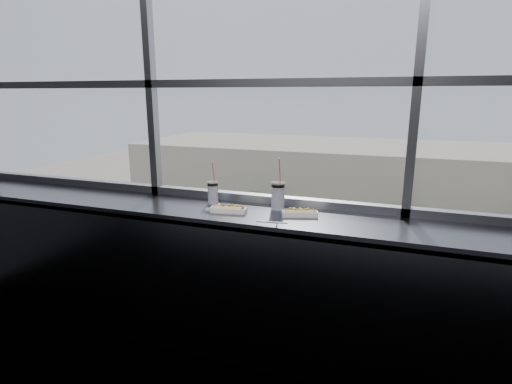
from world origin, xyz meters
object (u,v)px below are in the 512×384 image
(car_near_b, at_px, (251,310))
(wrapper, at_px, (211,209))
(car_far_a, at_px, (228,250))
(car_far_b, at_px, (397,272))
(pedestrian_a, at_px, (296,244))
(pedestrian_b, at_px, (387,253))
(soda_cup_right, at_px, (278,194))
(car_near_a, at_px, (123,287))
(tree_center, at_px, (405,226))
(car_near_c, at_px, (350,329))
(tree_left, at_px, (255,210))
(pedestrian_c, at_px, (442,252))
(hotdog_tray_right, at_px, (300,213))
(loose_straw, at_px, (272,222))
(hotdog_tray_left, at_px, (229,209))
(soda_cup_left, at_px, (213,191))

(car_near_b, bearing_deg, wrapper, -155.81)
(car_far_a, xyz_separation_m, car_near_b, (4.90, -8.00, 0.12))
(car_far_b, bearing_deg, pedestrian_a, 67.11)
(pedestrian_b, bearing_deg, soda_cup_right, -91.44)
(car_near_a, relative_size, tree_center, 1.32)
(soda_cup_right, height_order, tree_center, soda_cup_right)
(car_near_c, xyz_separation_m, pedestrian_a, (-5.61, 11.07, -0.10))
(tree_center, bearing_deg, car_near_c, -102.05)
(tree_left, bearing_deg, pedestrian_c, 3.57)
(wrapper, height_order, tree_left, wrapper)
(soda_cup_right, distance_m, pedestrian_b, 29.63)
(car_near_c, height_order, tree_center, tree_center)
(car_near_b, bearing_deg, hotdog_tray_right, -153.76)
(car_near_b, bearing_deg, loose_straw, -154.43)
(wrapper, xyz_separation_m, tree_left, (-9.86, 28.35, -8.80))
(pedestrian_a, bearing_deg, pedestrian_b, 2.00)
(pedestrian_c, bearing_deg, pedestrian_b, 22.13)
(hotdog_tray_left, height_order, car_near_a, hotdog_tray_left)
(tree_center, bearing_deg, hotdog_tray_left, -94.21)
(soda_cup_right, xyz_separation_m, loose_straw, (0.05, -0.31, -0.11))
(hotdog_tray_left, height_order, soda_cup_right, soda_cup_right)
(wrapper, distance_m, tree_left, 31.28)
(soda_cup_right, relative_size, car_near_b, 0.06)
(soda_cup_right, xyz_separation_m, wrapper, (-0.44, -0.21, -0.10))
(car_near_c, relative_size, car_far_b, 0.96)
(soda_cup_left, xyz_separation_m, car_near_a, (-14.35, 16.16, -11.09))
(car_near_a, bearing_deg, soda_cup_right, -137.57)
(hotdog_tray_right, bearing_deg, car_far_b, 70.17)
(soda_cup_left, bearing_deg, tree_left, 109.15)
(car_far_b, bearing_deg, hotdog_tray_right, 175.50)
(car_far_a, distance_m, pedestrian_a, 5.62)
(soda_cup_left, relative_size, car_near_a, 0.05)
(pedestrian_a, xyz_separation_m, pedestrian_b, (7.08, 0.25, 0.10))
(car_near_a, height_order, tree_center, tree_center)
(tree_left, bearing_deg, hotdog_tray_right, -69.64)
(loose_straw, relative_size, pedestrian_a, 0.11)
(loose_straw, distance_m, pedestrian_c, 31.70)
(soda_cup_right, distance_m, car_near_c, 19.60)
(car_near_a, relative_size, tree_left, 1.28)
(tree_left, bearing_deg, car_near_b, -71.18)
(car_near_b, xyz_separation_m, pedestrian_a, (-0.19, 11.07, -0.13))
(pedestrian_a, height_order, tree_left, tree_left)
(car_near_a, distance_m, car_near_b, 8.67)
(car_near_c, bearing_deg, tree_center, -10.50)
(hotdog_tray_left, xyz_separation_m, wrapper, (-0.13, -0.01, -0.01))
(loose_straw, distance_m, car_near_b, 20.73)
(car_near_c, bearing_deg, car_near_b, 91.55)
(car_far_a, height_order, tree_center, tree_center)
(hotdog_tray_left, relative_size, car_far_b, 0.04)
(hotdog_tray_right, relative_size, pedestrian_c, 0.12)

